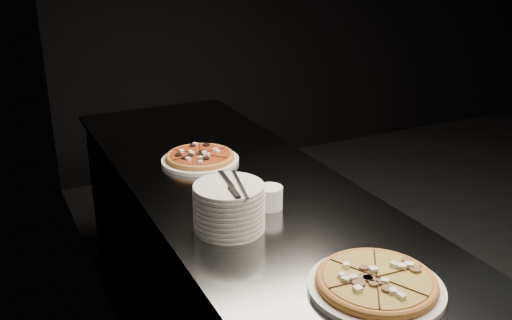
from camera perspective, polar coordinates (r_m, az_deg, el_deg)
name	(u,v)px	position (r m, az deg, el deg)	size (l,w,h in m)	color
wall_left	(138,67)	(1.70, -11.70, 9.13)	(0.02, 5.00, 2.80)	black
counter	(254,306)	(2.20, -0.23, -14.36)	(0.74, 2.44, 0.92)	slate
pizza_mushroom	(376,283)	(1.49, 11.92, -11.97)	(0.34, 0.34, 0.04)	white
pizza_tomato	(200,158)	(2.26, -5.61, 0.24)	(0.31, 0.31, 0.04)	white
plate_stack	(229,207)	(1.72, -2.71, -4.70)	(0.21, 0.21, 0.14)	white
cutlery	(234,186)	(1.68, -2.26, -2.58)	(0.10, 0.22, 0.01)	silver
ramekin	(270,197)	(1.86, 1.40, -3.69)	(0.08, 0.08, 0.07)	white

